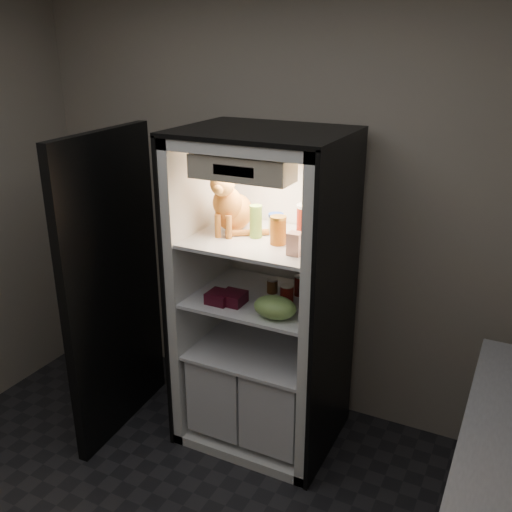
{
  "coord_description": "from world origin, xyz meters",
  "views": [
    {
      "loc": [
        1.3,
        -1.32,
        2.31
      ],
      "look_at": [
        -0.03,
        1.32,
        1.18
      ],
      "focal_mm": 40.0,
      "sensor_mm": 36.0,
      "label": 1
    }
  ],
  "objects_px": {
    "salsa_jar": "(278,230)",
    "soda_can_c": "(287,297)",
    "condiment_jar": "(272,286)",
    "berry_box_right": "(233,298)",
    "tabby_cat": "(231,206)",
    "soda_can_a": "(300,286)",
    "pepper_jar": "(307,222)",
    "berry_box_left": "(219,297)",
    "refrigerator": "(265,315)",
    "grape_bag": "(275,307)",
    "soda_can_b": "(312,294)",
    "mayo_tub": "(276,224)",
    "cream_carton": "(295,244)",
    "parmesan_shaker": "(256,222)"
  },
  "relations": [
    {
      "from": "salsa_jar",
      "to": "soda_can_c",
      "type": "xyz_separation_m",
      "value": [
        0.07,
        -0.03,
        -0.36
      ]
    },
    {
      "from": "tabby_cat",
      "to": "refrigerator",
      "type": "bearing_deg",
      "value": 2.95
    },
    {
      "from": "tabby_cat",
      "to": "soda_can_a",
      "type": "height_order",
      "value": "tabby_cat"
    },
    {
      "from": "salsa_jar",
      "to": "grape_bag",
      "type": "distance_m",
      "value": 0.4
    },
    {
      "from": "tabby_cat",
      "to": "pepper_jar",
      "type": "distance_m",
      "value": 0.43
    },
    {
      "from": "mayo_tub",
      "to": "salsa_jar",
      "type": "distance_m",
      "value": 0.16
    },
    {
      "from": "parmesan_shaker",
      "to": "pepper_jar",
      "type": "xyz_separation_m",
      "value": [
        0.26,
        0.1,
        0.01
      ]
    },
    {
      "from": "cream_carton",
      "to": "soda_can_b",
      "type": "relative_size",
      "value": 1.04
    },
    {
      "from": "berry_box_right",
      "to": "berry_box_left",
      "type": "bearing_deg",
      "value": -161.8
    },
    {
      "from": "soda_can_b",
      "to": "berry_box_right",
      "type": "relative_size",
      "value": 0.86
    },
    {
      "from": "mayo_tub",
      "to": "soda_can_c",
      "type": "xyz_separation_m",
      "value": [
        0.15,
        -0.18,
        -0.34
      ]
    },
    {
      "from": "cream_carton",
      "to": "grape_bag",
      "type": "relative_size",
      "value": 0.5
    },
    {
      "from": "berry_box_left",
      "to": "berry_box_right",
      "type": "distance_m",
      "value": 0.08
    },
    {
      "from": "salsa_jar",
      "to": "soda_can_c",
      "type": "height_order",
      "value": "salsa_jar"
    },
    {
      "from": "tabby_cat",
      "to": "berry_box_right",
      "type": "xyz_separation_m",
      "value": [
        0.1,
        -0.17,
        -0.47
      ]
    },
    {
      "from": "refrigerator",
      "to": "grape_bag",
      "type": "relative_size",
      "value": 8.05
    },
    {
      "from": "tabby_cat",
      "to": "parmesan_shaker",
      "type": "height_order",
      "value": "tabby_cat"
    },
    {
      "from": "cream_carton",
      "to": "refrigerator",
      "type": "bearing_deg",
      "value": 140.99
    },
    {
      "from": "pepper_jar",
      "to": "berry_box_right",
      "type": "xyz_separation_m",
      "value": [
        -0.32,
        -0.25,
        -0.41
      ]
    },
    {
      "from": "soda_can_b",
      "to": "soda_can_c",
      "type": "height_order",
      "value": "soda_can_c"
    },
    {
      "from": "soda_can_b",
      "to": "soda_can_c",
      "type": "distance_m",
      "value": 0.16
    },
    {
      "from": "refrigerator",
      "to": "soda_can_b",
      "type": "relative_size",
      "value": 16.88
    },
    {
      "from": "parmesan_shaker",
      "to": "berry_box_left",
      "type": "relative_size",
      "value": 1.46
    },
    {
      "from": "soda_can_b",
      "to": "grape_bag",
      "type": "height_order",
      "value": "grape_bag"
    },
    {
      "from": "mayo_tub",
      "to": "soda_can_b",
      "type": "bearing_deg",
      "value": -12.04
    },
    {
      "from": "salsa_jar",
      "to": "condiment_jar",
      "type": "xyz_separation_m",
      "value": [
        -0.09,
        0.12,
        -0.38
      ]
    },
    {
      "from": "condiment_jar",
      "to": "tabby_cat",
      "type": "bearing_deg",
      "value": -167.25
    },
    {
      "from": "mayo_tub",
      "to": "pepper_jar",
      "type": "xyz_separation_m",
      "value": [
        0.18,
        0.01,
        0.04
      ]
    },
    {
      "from": "soda_can_a",
      "to": "soda_can_c",
      "type": "distance_m",
      "value": 0.19
    },
    {
      "from": "mayo_tub",
      "to": "soda_can_b",
      "type": "height_order",
      "value": "mayo_tub"
    },
    {
      "from": "cream_carton",
      "to": "soda_can_c",
      "type": "distance_m",
      "value": 0.35
    },
    {
      "from": "condiment_jar",
      "to": "berry_box_left",
      "type": "bearing_deg",
      "value": -129.35
    },
    {
      "from": "soda_can_a",
      "to": "soda_can_b",
      "type": "distance_m",
      "value": 0.12
    },
    {
      "from": "cream_carton",
      "to": "berry_box_left",
      "type": "xyz_separation_m",
      "value": [
        -0.43,
        -0.02,
        -0.38
      ]
    },
    {
      "from": "refrigerator",
      "to": "condiment_jar",
      "type": "bearing_deg",
      "value": 22.13
    },
    {
      "from": "parmesan_shaker",
      "to": "berry_box_left",
      "type": "distance_m",
      "value": 0.47
    },
    {
      "from": "soda_can_b",
      "to": "grape_bag",
      "type": "bearing_deg",
      "value": -113.84
    },
    {
      "from": "salsa_jar",
      "to": "grape_bag",
      "type": "relative_size",
      "value": 0.66
    },
    {
      "from": "soda_can_b",
      "to": "berry_box_right",
      "type": "distance_m",
      "value": 0.44
    },
    {
      "from": "grape_bag",
      "to": "refrigerator",
      "type": "bearing_deg",
      "value": 124.82
    },
    {
      "from": "soda_can_b",
      "to": "salsa_jar",
      "type": "bearing_deg",
      "value": -151.75
    },
    {
      "from": "berry_box_right",
      "to": "refrigerator",
      "type": "bearing_deg",
      "value": 65.8
    },
    {
      "from": "condiment_jar",
      "to": "berry_box_right",
      "type": "bearing_deg",
      "value": -120.26
    },
    {
      "from": "refrigerator",
      "to": "salsa_jar",
      "type": "bearing_deg",
      "value": -40.84
    },
    {
      "from": "tabby_cat",
      "to": "parmesan_shaker",
      "type": "relative_size",
      "value": 2.22
    },
    {
      "from": "salsa_jar",
      "to": "cream_carton",
      "type": "bearing_deg",
      "value": -37.31
    },
    {
      "from": "parmesan_shaker",
      "to": "berry_box_right",
      "type": "bearing_deg",
      "value": -113.54
    },
    {
      "from": "refrigerator",
      "to": "mayo_tub",
      "type": "distance_m",
      "value": 0.56
    },
    {
      "from": "soda_can_c",
      "to": "berry_box_left",
      "type": "height_order",
      "value": "soda_can_c"
    },
    {
      "from": "salsa_jar",
      "to": "berry_box_right",
      "type": "distance_m",
      "value": 0.46
    }
  ]
}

